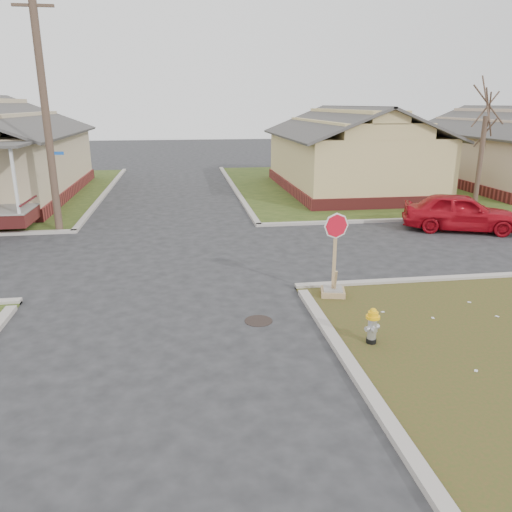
{
  "coord_description": "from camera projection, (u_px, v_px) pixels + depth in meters",
  "views": [
    {
      "loc": [
        0.6,
        -10.87,
        4.78
      ],
      "look_at": [
        2.36,
        1.0,
        1.1
      ],
      "focal_mm": 35.0,
      "sensor_mm": 36.0,
      "label": 1
    }
  ],
  "objects": [
    {
      "name": "ground",
      "position": [
        162.0,
        318.0,
        11.6
      ],
      "size": [
        120.0,
        120.0,
        0.0
      ],
      "primitive_type": "plane",
      "color": "#232426",
      "rests_on": "ground"
    },
    {
      "name": "curbs",
      "position": [
        167.0,
        256.0,
        16.33
      ],
      "size": [
        80.0,
        40.0,
        0.12
      ],
      "primitive_type": null,
      "color": "#AAA299",
      "rests_on": "ground"
    },
    {
      "name": "manhole",
      "position": [
        259.0,
        321.0,
        11.44
      ],
      "size": [
        0.64,
        0.64,
        0.01
      ],
      "primitive_type": "cylinder",
      "color": "black",
      "rests_on": "ground"
    },
    {
      "name": "side_house_yellow",
      "position": [
        350.0,
        152.0,
        27.97
      ],
      "size": [
        7.6,
        11.6,
        4.7
      ],
      "color": "maroon",
      "rests_on": "ground"
    },
    {
      "name": "utility_pole",
      "position": [
        45.0,
        107.0,
        18.06
      ],
      "size": [
        1.8,
        0.28,
        9.0
      ],
      "color": "#483329",
      "rests_on": "ground"
    },
    {
      "name": "tree_mid_right",
      "position": [
        480.0,
        164.0,
        22.59
      ],
      "size": [
        0.22,
        0.22,
        4.2
      ],
      "primitive_type": "cylinder",
      "color": "#483329",
      "rests_on": "verge_far_right"
    },
    {
      "name": "fire_hydrant",
      "position": [
        372.0,
        324.0,
        10.18
      ],
      "size": [
        0.29,
        0.29,
        0.77
      ],
      "rotation": [
        0.0,
        0.0,
        0.33
      ],
      "color": "black",
      "rests_on": "ground"
    },
    {
      "name": "stop_sign",
      "position": [
        334.0,
        278.0,
        12.73
      ],
      "size": [
        0.61,
        0.6,
        2.17
      ],
      "rotation": [
        0.0,
        0.0,
        -0.23
      ],
      "color": "#9D7F55",
      "rests_on": "ground"
    },
    {
      "name": "red_sedan",
      "position": [
        461.0,
        212.0,
        19.39
      ],
      "size": [
        4.65,
        3.14,
        1.47
      ],
      "primitive_type": "imported",
      "rotation": [
        0.0,
        0.0,
        1.21
      ],
      "color": "#A60B17",
      "rests_on": "ground"
    }
  ]
}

